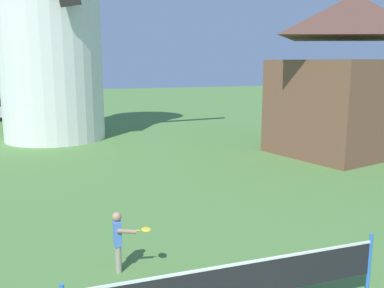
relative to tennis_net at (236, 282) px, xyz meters
name	(u,v)px	position (x,y,z in m)	size (l,w,h in m)	color
tennis_net	(236,282)	(0.00, 0.00, 0.00)	(4.99, 0.06, 1.10)	blue
player_far	(119,238)	(-1.37, 2.23, -0.02)	(0.70, 0.50, 1.17)	#9E937F
chapel	(350,77)	(9.92, 9.87, 2.60)	(7.26, 6.06, 7.60)	brown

